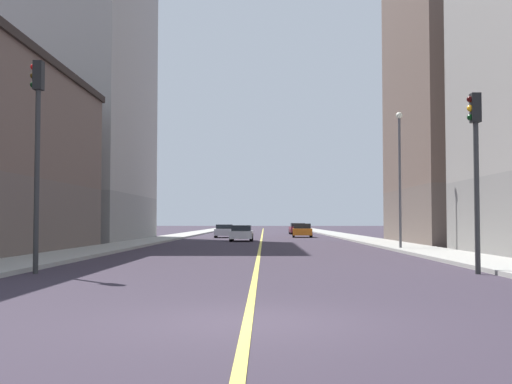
% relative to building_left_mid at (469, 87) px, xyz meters
% --- Properties ---
extents(ground_plane, '(400.00, 400.00, 0.00)m').
position_rel_building_left_mid_xyz_m(ground_plane, '(-14.83, -34.40, -11.17)').
color(ground_plane, '#322A35').
rests_on(ground_plane, ground).
extents(sidewalk_left, '(2.94, 168.00, 0.15)m').
position_rel_building_left_mid_xyz_m(sidewalk_left, '(-6.22, 14.60, -11.09)').
color(sidewalk_left, '#9E9B93').
rests_on(sidewalk_left, ground).
extents(sidewalk_right, '(2.94, 168.00, 0.15)m').
position_rel_building_left_mid_xyz_m(sidewalk_right, '(-23.44, 14.60, -11.09)').
color(sidewalk_right, '#9E9B93').
rests_on(sidewalk_right, ground).
extents(lane_center_stripe, '(0.16, 154.00, 0.01)m').
position_rel_building_left_mid_xyz_m(lane_center_stripe, '(-14.83, 14.60, -11.16)').
color(lane_center_stripe, '#E5D14C').
rests_on(lane_center_stripe, ground).
extents(building_left_mid, '(9.81, 15.25, 22.31)m').
position_rel_building_left_mid_xyz_m(building_left_mid, '(0.00, 0.00, 0.00)').
color(building_left_mid, brown).
rests_on(building_left_mid, ground).
extents(building_right_midblock, '(9.81, 18.57, 23.82)m').
position_rel_building_left_mid_xyz_m(building_right_midblock, '(-29.66, 6.56, 0.75)').
color(building_right_midblock, gray).
rests_on(building_right_midblock, ground).
extents(traffic_light_left_near, '(0.40, 0.32, 5.52)m').
position_rel_building_left_mid_xyz_m(traffic_light_left_near, '(-8.11, -25.30, -7.56)').
color(traffic_light_left_near, '#2D2D2D').
rests_on(traffic_light_left_near, ground).
extents(traffic_light_right_near, '(0.40, 0.32, 6.57)m').
position_rel_building_left_mid_xyz_m(traffic_light_right_near, '(-21.58, -25.30, -6.96)').
color(traffic_light_right_near, '#2D2D2D').
rests_on(traffic_light_right_near, ground).
extents(street_lamp_left_near, '(0.36, 0.36, 7.48)m').
position_rel_building_left_mid_xyz_m(street_lamp_left_near, '(-7.10, -9.82, -6.51)').
color(street_lamp_left_near, '#4C4C51').
rests_on(street_lamp_left_near, ground).
extents(car_white, '(1.83, 4.36, 1.27)m').
position_rel_building_left_mid_xyz_m(car_white, '(-16.41, 6.08, -10.54)').
color(car_white, white).
rests_on(car_white, ground).
extents(car_maroon, '(2.01, 4.49, 1.36)m').
position_rel_building_left_mid_xyz_m(car_maroon, '(-10.54, 32.25, -10.50)').
color(car_maroon, maroon).
rests_on(car_maroon, ground).
extents(car_silver, '(1.98, 4.26, 1.27)m').
position_rel_building_left_mid_xyz_m(car_silver, '(-18.48, 16.93, -10.53)').
color(car_silver, silver).
rests_on(car_silver, ground).
extents(car_orange, '(2.07, 4.07, 1.36)m').
position_rel_building_left_mid_xyz_m(car_orange, '(-10.82, 18.08, -10.51)').
color(car_orange, orange).
rests_on(car_orange, ground).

